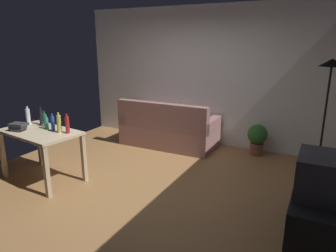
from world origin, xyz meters
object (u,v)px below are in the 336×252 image
Objects in this scene: bottle_tall at (46,123)px; bottle_red at (67,125)px; bottle_squat at (59,124)px; potted_plant at (257,137)px; tv at (318,175)px; couch at (168,131)px; bottle_blue at (53,123)px; bottle_clear at (28,117)px; desk at (41,138)px; bottle_green at (45,120)px; tv_stand at (312,215)px; bottle_dark at (41,117)px; torchiere_lamp at (328,89)px; book_stack at (18,127)px.

bottle_tall is 0.75× the size of bottle_red.
potted_plant is at bearing 46.51° from bottle_squat.
tv is 3.24m from bottle_red.
bottle_blue is (-0.80, -2.11, 0.57)m from couch.
bottle_clear is (-1.41, -2.04, 0.58)m from couch.
desk reaches higher than potted_plant.
bottle_green is 0.30m from bottle_blue.
bottle_tall reaches higher than tv.
tv_stand is 5.19× the size of bottle_tall.
bottle_blue is (-3.52, -0.21, 0.17)m from tv.
tv is at bearing -90.00° from tv_stand.
bottle_tall reaches higher than potted_plant.
tv is 2.08× the size of bottle_clear.
couch is 6.63× the size of bottle_dark.
torchiere_lamp reaches higher than bottle_green.
bottle_green is 0.94× the size of bottle_blue.
bottle_red is (-3.23, -0.21, 0.65)m from tv_stand.
bottle_dark is 0.61m from bottle_squat.
bottle_blue is 0.88× the size of bottle_squat.
desk is 4.85× the size of book_stack.
tv_stand is 4.03m from book_stack.
couch is at bearing 74.38° from desk.
bottle_tall is (0.01, 0.13, 0.20)m from desk.
couch is 3.10× the size of tv.
bottle_squat reaches higher than bottle_dark.
couch is 3.34m from tv.
bottle_red is 0.78m from book_stack.
bottle_blue is (0.29, -0.11, 0.01)m from bottle_green.
torchiere_lamp reaches higher than bottle_blue.
bottle_green is at bearing -140.05° from potted_plant.
bottle_squat is 0.14m from bottle_red.
desk is at bearing -149.79° from bottle_blue.
bottle_clear is at bearing 55.33° from couch.
couch is 7.26× the size of bottle_blue.
bottle_clear reaches higher than couch.
tv is at bearing 1.84° from bottle_clear.
couch reaches higher than book_stack.
bottle_blue is at bearing -9.14° from bottle_tall.
desk is 0.41m from bottle_squat.
bottle_dark reaches higher than bottle_blue.
book_stack is at bearing 96.40° from tv_stand.
tv is at bearing -89.84° from torchiere_lamp.
bottle_blue reaches higher than tv.
torchiere_lamp is 4.00m from bottle_tall.
bottle_dark is (0.18, 0.09, -0.00)m from bottle_clear.
couch is 3.26× the size of potted_plant.
bottle_squat is at bearing 73.15° from couch.
desk is 4.55× the size of bottle_red.
bottle_green reaches higher than bottle_tall.
torchiere_lamp is 4.39m from bottle_clear.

